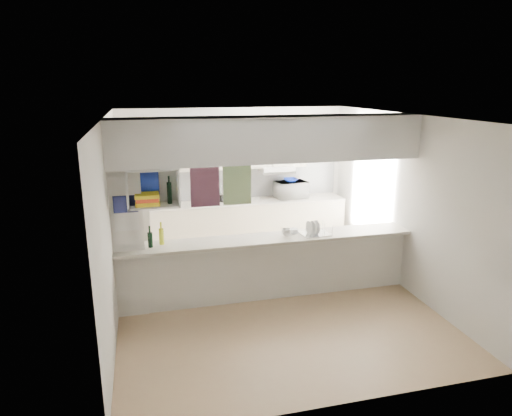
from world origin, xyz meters
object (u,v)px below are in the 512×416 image
object	(u,v)px
wine_bottles	(156,238)
dish_rack	(315,229)
bowl	(290,180)
microwave	(291,190)

from	to	relation	value
wine_bottles	dish_rack	bearing A→B (deg)	-1.92
wine_bottles	bowl	bearing A→B (deg)	38.94
bowl	dish_rack	xyz separation A→B (m)	(-0.33, -2.14, -0.26)
dish_rack	wine_bottles	size ratio (longest dim) A/B	1.40
microwave	bowl	xyz separation A→B (m)	(-0.02, -0.02, 0.19)
microwave	bowl	distance (m)	0.19
bowl	wine_bottles	distance (m)	3.30
microwave	bowl	bearing A→B (deg)	31.74
microwave	dish_rack	xyz separation A→B (m)	(-0.35, -2.16, -0.07)
microwave	dish_rack	distance (m)	2.19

